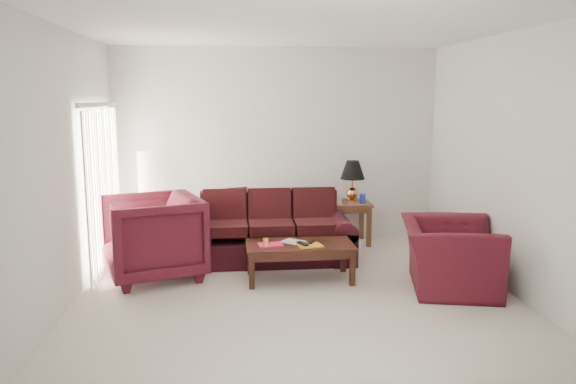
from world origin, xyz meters
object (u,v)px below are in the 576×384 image
object	(u,v)px
end_table	(350,223)
armchair_right	(449,256)
sofa	(271,228)
floor_lamp	(146,200)
armchair_left	(152,237)
coffee_table	(300,262)

from	to	relation	value
end_table	armchair_right	size ratio (longest dim) A/B	0.53
end_table	armchair_right	bearing A→B (deg)	-71.10
sofa	end_table	xyz separation A→B (m)	(1.29, 0.83, -0.14)
floor_lamp	armchair_right	xyz separation A→B (m)	(3.82, -2.14, -0.34)
floor_lamp	armchair_left	bearing A→B (deg)	-79.12
sofa	coffee_table	distance (m)	0.93
armchair_right	coffee_table	size ratio (longest dim) A/B	0.93
coffee_table	armchair_right	bearing A→B (deg)	-19.77
end_table	coffee_table	world-z (taller)	end_table
armchair_left	coffee_table	size ratio (longest dim) A/B	0.87
armchair_left	armchair_right	distance (m)	3.63
coffee_table	floor_lamp	bearing A→B (deg)	137.48
armchair_right	coffee_table	xyz separation A→B (m)	(-1.73, 0.48, -0.17)
armchair_right	coffee_table	world-z (taller)	armchair_right
armchair_left	armchair_right	bearing A→B (deg)	58.84
floor_lamp	end_table	bearing A→B (deg)	0.28
armchair_left	end_table	bearing A→B (deg)	97.34
sofa	floor_lamp	distance (m)	1.99
armchair_left	floor_lamp	bearing A→B (deg)	171.72
armchair_right	sofa	bearing A→B (deg)	69.80
end_table	floor_lamp	world-z (taller)	floor_lamp
end_table	armchair_right	world-z (taller)	armchair_right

